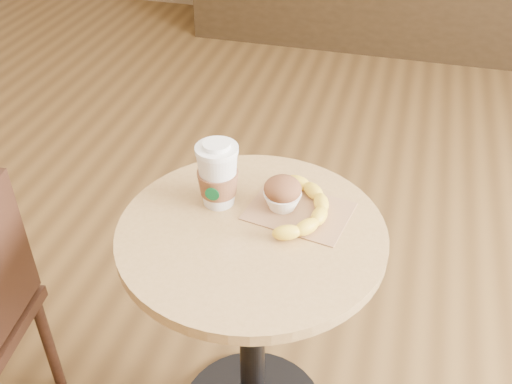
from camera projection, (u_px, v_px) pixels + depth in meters
cafe_table at (252, 301)px, 1.55m from camera, size 0.64×0.64×0.75m
kraft_bag at (299, 211)px, 1.46m from camera, size 0.27×0.22×0.00m
coffee_cup at (218, 176)px, 1.44m from camera, size 0.10×0.10×0.17m
muffin at (282, 193)px, 1.44m from camera, size 0.09×0.09×0.08m
banana at (305, 208)px, 1.43m from camera, size 0.15×0.27×0.04m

